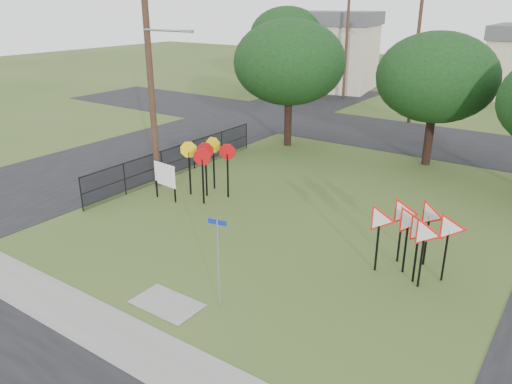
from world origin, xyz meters
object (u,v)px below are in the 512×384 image
street_name_sign (218,257)px  info_board (165,176)px  yield_sign_cluster (416,225)px  stop_sign_cluster (208,156)px

street_name_sign → info_board: bearing=144.5°
info_board → yield_sign_cluster: bearing=-0.8°
yield_sign_cluster → info_board: size_ratio=1.78×
stop_sign_cluster → yield_sign_cluster: stop_sign_cluster is taller
street_name_sign → yield_sign_cluster: size_ratio=0.91×
yield_sign_cluster → info_board: 10.87m
yield_sign_cluster → info_board: bearing=179.2°
stop_sign_cluster → info_board: size_ratio=1.49×
stop_sign_cluster → street_name_sign: bearing=-48.0°
street_name_sign → stop_sign_cluster: bearing=132.0°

